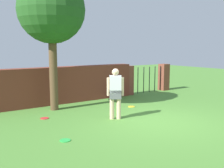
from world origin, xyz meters
TOP-DOWN VIEW (x-y plane):
  - ground_plane at (0.00, 0.00)m, footprint 40.00×40.00m
  - brick_wall at (-1.50, 4.22)m, footprint 7.06×0.50m
  - tree at (-2.01, 3.30)m, footprint 2.37×2.37m
  - person at (-0.89, 1.00)m, footprint 0.48×0.37m
  - fence_gate at (3.37, 4.22)m, footprint 2.91×0.44m
  - frisbee_green at (-3.06, 0.08)m, footprint 0.27×0.27m
  - frisbee_yellow at (0.62, 2.04)m, footprint 0.27×0.27m
  - frisbee_red at (-2.75, 2.33)m, footprint 0.27×0.27m

SIDE VIEW (x-z plane):
  - ground_plane at x=0.00m, z-range 0.00..0.00m
  - frisbee_green at x=-3.06m, z-range 0.00..0.02m
  - frisbee_yellow at x=0.62m, z-range 0.00..0.02m
  - frisbee_red at x=-2.75m, z-range 0.00..0.02m
  - fence_gate at x=3.37m, z-range 0.00..1.40m
  - brick_wall at x=-1.50m, z-range 0.00..1.50m
  - person at x=-0.89m, z-range 0.09..1.71m
  - tree at x=-2.01m, z-range 1.16..5.93m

